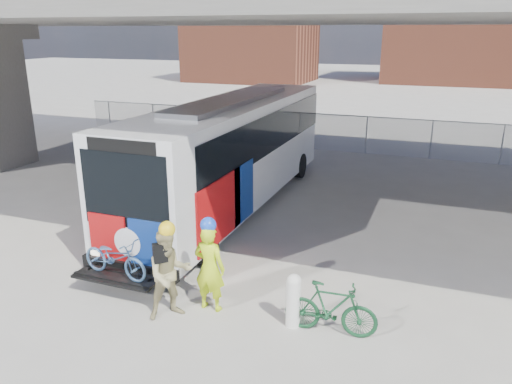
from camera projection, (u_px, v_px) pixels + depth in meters
The scene contains 9 objects.
ground at pixel (261, 242), 14.20m from camera, with size 160.00×160.00×0.00m, color #9E9991.
bus at pixel (232, 146), 16.57m from camera, with size 2.67×12.96×3.69m.
overpass at pixel (306, 4), 15.74m from camera, with size 40.00×16.00×7.95m.
chainlink_fence at pixel (346, 123), 24.42m from camera, with size 30.00×0.06×30.00m.
brick_buildings at pixel (424, 34), 54.95m from camera, with size 54.00×22.00×12.00m.
bollard at pixel (293, 298), 10.02m from camera, with size 0.30×0.30×1.16m.
cyclist_hivis at pixel (210, 266), 10.53m from camera, with size 0.72×0.49×2.11m.
cyclist_tan at pixel (169, 273), 10.26m from camera, with size 1.19×1.19×2.14m.
bike_parked at pixel (331, 309), 9.78m from camera, with size 0.52×1.84×1.10m, color #164727.
Camera 1 is at (4.55, -12.25, 5.74)m, focal length 35.00 mm.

